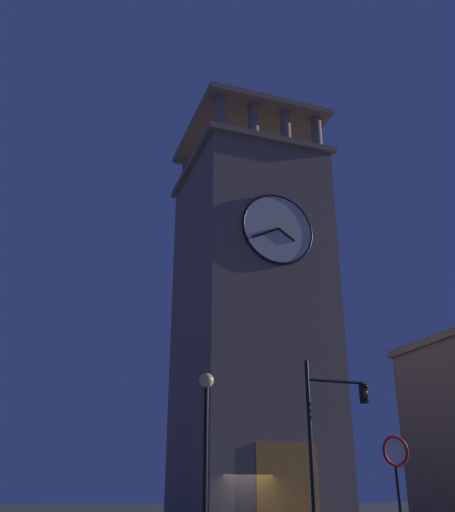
{
  "coord_description": "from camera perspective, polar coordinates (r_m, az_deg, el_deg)",
  "views": [
    {
      "loc": [
        10.77,
        27.18,
        1.6
      ],
      "look_at": [
        -0.5,
        -4.72,
        15.59
      ],
      "focal_mm": 40.62,
      "sensor_mm": 36.0,
      "label": 1
    }
  ],
  "objects": [
    {
      "name": "no_horn_sign",
      "position": [
        16.21,
        16.3,
        -18.88
      ],
      "size": [
        0.78,
        0.14,
        3.03
      ],
      "color": "black",
      "rests_on": "ground_plane"
    },
    {
      "name": "clocktower",
      "position": [
        35.71,
        2.3,
        -6.5
      ],
      "size": [
        8.46,
        9.37,
        27.6
      ],
      "color": "gray",
      "rests_on": "ground_plane"
    },
    {
      "name": "traffic_signal_near",
      "position": [
        23.54,
        9.79,
        -16.05
      ],
      "size": [
        2.7,
        0.41,
        6.54
      ],
      "color": "black",
      "rests_on": "ground_plane"
    },
    {
      "name": "street_lamp",
      "position": [
        17.51,
        -2.14,
        -16.25
      ],
      "size": [
        0.44,
        0.44,
        4.98
      ],
      "color": "black",
      "rests_on": "ground_plane"
    }
  ]
}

